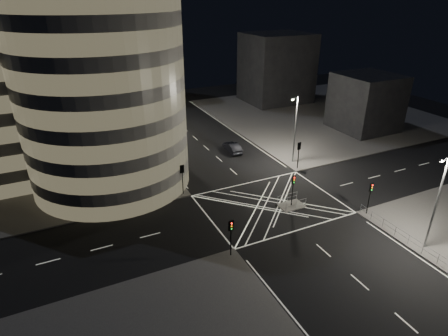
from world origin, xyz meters
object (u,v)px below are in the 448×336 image
traffic_signal_nr (370,193)px  sedan (232,147)px  street_lamp_right_far (295,128)px  traffic_signal_fr (299,151)px  traffic_signal_island (293,185)px  traffic_signal_fl (182,174)px  street_lamp_right_near (437,200)px  traffic_signal_nl (231,232)px  street_lamp_left_far (132,107)px  central_island (291,206)px  street_lamp_left_near (163,141)px

traffic_signal_nr → sedan: size_ratio=0.84×
sedan → street_lamp_right_far: bearing=133.5°
traffic_signal_nr → street_lamp_right_far: street_lamp_right_far is taller
traffic_signal_fr → traffic_signal_island: same height
sedan → traffic_signal_fr: bearing=123.9°
traffic_signal_fl → street_lamp_right_near: (18.24, -20.80, 2.63)m
traffic_signal_nl → traffic_signal_fr: bearing=37.7°
traffic_signal_nl → traffic_signal_fl: bearing=90.0°
street_lamp_left_far → sedan: bearing=-46.8°
traffic_signal_nr → traffic_signal_island: 8.62m
traffic_signal_nl → street_lamp_right_far: bearing=40.9°
street_lamp_right_near → traffic_signal_island: bearing=120.7°
traffic_signal_nr → traffic_signal_nl: bearing=180.0°
traffic_signal_fr → street_lamp_left_far: bearing=128.2°
central_island → street_lamp_right_far: size_ratio=0.30×
street_lamp_left_near → sedan: 14.20m
traffic_signal_nl → street_lamp_left_far: 36.90m
traffic_signal_fl → street_lamp_right_near: size_ratio=0.40×
traffic_signal_fl → traffic_signal_island: 13.62m
street_lamp_right_near → traffic_signal_fl: bearing=131.2°
traffic_signal_fl → central_island: bearing=-37.5°
central_island → traffic_signal_nr: traffic_signal_nr is taller
traffic_signal_nl → traffic_signal_fr: (17.60, 13.60, 0.00)m
traffic_signal_nl → street_lamp_right_far: size_ratio=0.40×
traffic_signal_fr → street_lamp_left_far: (-18.24, 23.20, 2.63)m
traffic_signal_island → street_lamp_right_near: street_lamp_right_near is taller
traffic_signal_fl → traffic_signal_nr: same height
traffic_signal_island → street_lamp_right_near: 14.78m
central_island → traffic_signal_island: size_ratio=0.75×
street_lamp_left_near → street_lamp_right_far: same height
traffic_signal_nl → street_lamp_left_near: size_ratio=0.40×
traffic_signal_fl → traffic_signal_nr: 22.24m
traffic_signal_fr → street_lamp_right_far: 3.48m
traffic_signal_nr → sedan: (-5.67, 23.41, -2.13)m
traffic_signal_island → street_lamp_left_near: 17.89m
street_lamp_left_far → traffic_signal_fl: bearing=-88.4°
traffic_signal_nr → street_lamp_right_near: (0.64, -7.20, 2.63)m
traffic_signal_nr → street_lamp_left_far: size_ratio=0.40×
street_lamp_right_far → street_lamp_right_near: size_ratio=1.00×
street_lamp_right_near → street_lamp_left_near: bearing=126.0°
central_island → street_lamp_left_near: bearing=130.3°
traffic_signal_nl → sedan: traffic_signal_nl is taller
traffic_signal_nr → street_lamp_right_far: size_ratio=0.40×
street_lamp_left_far → street_lamp_right_near: size_ratio=1.00×
central_island → street_lamp_left_near: 18.52m
central_island → street_lamp_right_near: bearing=-59.3°
central_island → traffic_signal_nr: (6.80, -5.30, 2.84)m
traffic_signal_fl → sedan: bearing=39.4°
street_lamp_left_far → central_island: bearing=-70.0°
traffic_signal_fl → street_lamp_left_near: bearing=97.0°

